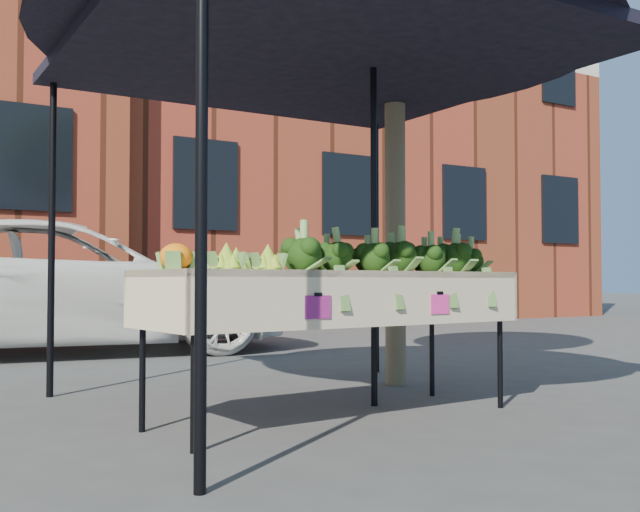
{
  "coord_description": "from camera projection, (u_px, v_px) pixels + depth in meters",
  "views": [
    {
      "loc": [
        -2.5,
        -3.78,
        0.83
      ],
      "look_at": [
        -0.05,
        0.3,
        1.0
      ],
      "focal_mm": 41.99,
      "sensor_mm": 36.0,
      "label": 1
    }
  ],
  "objects": [
    {
      "name": "street_tree",
      "position": [
        395.0,
        88.0,
        6.16
      ],
      "size": [
        2.47,
        2.47,
        4.87
      ],
      "primitive_type": null,
      "color": "#1E4C14",
      "rests_on": "ground"
    },
    {
      "name": "canopy",
      "position": [
        324.0,
        202.0,
        4.97
      ],
      "size": [
        3.16,
        3.16,
        2.74
      ],
      "primitive_type": null,
      "color": "black",
      "rests_on": "ground"
    },
    {
      "name": "building_right",
      "position": [
        311.0,
        147.0,
        18.96
      ],
      "size": [
        12.0,
        8.0,
        8.5
      ],
      "primitive_type": "cube",
      "color": "maroon",
      "rests_on": "ground"
    },
    {
      "name": "vehicle",
      "position": [
        64.0,
        119.0,
        8.92
      ],
      "size": [
        1.81,
        2.71,
        5.57
      ],
      "primitive_type": "imported",
      "rotation": [
        0.0,
        0.0,
        1.47
      ],
      "color": "white",
      "rests_on": "ground"
    },
    {
      "name": "cauliflower_pair",
      "position": [
        176.0,
        254.0,
        4.01
      ],
      "size": [
        0.19,
        0.19,
        0.17
      ],
      "primitive_type": "ellipsoid",
      "color": "orange",
      "rests_on": "table"
    },
    {
      "name": "broccoli_heap",
      "position": [
        386.0,
        252.0,
        4.81
      ],
      "size": [
        1.59,
        0.56,
        0.25
      ],
      "primitive_type": "ellipsoid",
      "color": "black",
      "rests_on": "table"
    },
    {
      "name": "romanesco_cluster",
      "position": [
        239.0,
        253.0,
        4.24
      ],
      "size": [
        0.42,
        0.46,
        0.19
      ],
      "primitive_type": "ellipsoid",
      "color": "#A8C033",
      "rests_on": "table"
    },
    {
      "name": "table",
      "position": [
        337.0,
        345.0,
        4.57
      ],
      "size": [
        2.46,
        1.01,
        0.9
      ],
      "color": "beige",
      "rests_on": "ground"
    },
    {
      "name": "ground",
      "position": [
        353.0,
        420.0,
        4.5
      ],
      "size": [
        90.0,
        90.0,
        0.0
      ],
      "primitive_type": "plane",
      "color": "#363639"
    }
  ]
}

